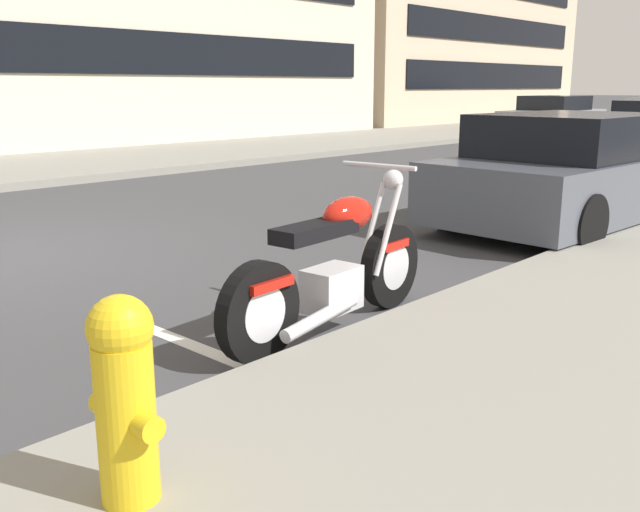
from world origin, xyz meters
TOP-DOWN VIEW (x-y plane):
  - sidewalk_far_curb at (12.00, 6.70)m, footprint 120.00×5.00m
  - parking_stall_stripe at (0.00, -3.60)m, footprint 0.12×2.20m
  - parked_motorcycle at (0.85, -4.03)m, footprint 2.10×0.62m
  - parked_car_near_corner at (5.65, -3.60)m, footprint 4.11×2.06m
  - car_opposite_curb at (20.59, 3.55)m, footprint 4.54×1.94m
  - fire_hydrant at (-1.37, -4.97)m, footprint 0.24×0.36m
  - townhouse_mid_block at (26.31, 13.65)m, footprint 15.99×9.39m

SIDE VIEW (x-z plane):
  - parking_stall_stripe at x=0.00m, z-range 0.00..0.01m
  - sidewalk_far_curb at x=12.00m, z-range 0.00..0.14m
  - parked_motorcycle at x=0.85m, z-range -0.13..0.99m
  - fire_hydrant at x=-1.37m, z-range 0.16..0.97m
  - car_opposite_curb at x=20.59m, z-range -0.03..1.30m
  - parked_car_near_corner at x=5.65m, z-range -0.03..1.32m
  - townhouse_mid_block at x=26.31m, z-range 0.00..9.46m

